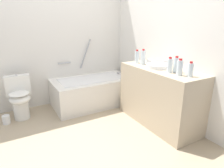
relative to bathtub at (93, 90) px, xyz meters
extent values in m
plane|color=tan|center=(-0.65, -0.92, -0.27)|extent=(3.96, 3.96, 0.00)
cube|color=silver|center=(-0.65, 0.45, 1.01)|extent=(3.36, 0.10, 2.56)
cube|color=silver|center=(0.88, -0.92, 1.01)|extent=(0.10, 3.03, 2.56)
cube|color=silver|center=(0.00, 0.00, -0.02)|extent=(1.46, 0.80, 0.49)
cube|color=white|center=(0.00, 0.00, 0.19)|extent=(1.20, 0.57, 0.09)
cylinder|color=#A0A0A5|center=(0.57, 0.00, 0.27)|extent=(0.09, 0.03, 0.03)
cylinder|color=#A0A0A5|center=(0.02, 0.37, 0.63)|extent=(0.25, 0.03, 0.55)
cylinder|color=#A0A0A5|center=(-0.40, 0.37, 0.49)|extent=(0.23, 0.03, 0.03)
cylinder|color=white|center=(-1.25, 0.02, -0.09)|extent=(0.24, 0.24, 0.35)
ellipsoid|color=white|center=(-1.25, -0.02, 0.08)|extent=(0.33, 0.36, 0.15)
ellipsoid|color=white|center=(-1.25, -0.02, 0.17)|extent=(0.31, 0.34, 0.02)
cube|color=white|center=(-1.24, 0.19, 0.25)|extent=(0.38, 0.17, 0.32)
cylinder|color=#A8A8AD|center=(-1.24, 0.19, 0.41)|extent=(0.03, 0.03, 0.01)
cube|color=tan|center=(0.56, -1.15, 0.16)|extent=(0.53, 1.30, 0.85)
cylinder|color=white|center=(0.54, -1.09, 0.61)|extent=(0.33, 0.33, 0.05)
cylinder|color=#BBBBC0|center=(0.74, -1.09, 0.63)|extent=(0.02, 0.02, 0.08)
cylinder|color=#BBBBC0|center=(0.69, -1.09, 0.67)|extent=(0.11, 0.02, 0.02)
cylinder|color=#BBBBC0|center=(0.74, -1.15, 0.61)|extent=(0.03, 0.03, 0.04)
cylinder|color=#BBBBC0|center=(0.74, -1.03, 0.61)|extent=(0.03, 0.03, 0.04)
cylinder|color=silver|center=(0.57, -1.41, 0.68)|extent=(0.07, 0.07, 0.19)
cylinder|color=red|center=(0.57, -1.41, 0.79)|extent=(0.04, 0.04, 0.02)
cylinder|color=silver|center=(0.49, -1.55, 0.68)|extent=(0.07, 0.07, 0.19)
cylinder|color=red|center=(0.49, -1.55, 0.79)|extent=(0.04, 0.04, 0.02)
cylinder|color=silver|center=(0.48, -1.38, 0.68)|extent=(0.07, 0.07, 0.18)
cylinder|color=red|center=(0.48, -1.38, 0.78)|extent=(0.04, 0.04, 0.02)
cylinder|color=silver|center=(0.55, -1.65, 0.67)|extent=(0.07, 0.07, 0.16)
cylinder|color=red|center=(0.55, -1.65, 0.76)|extent=(0.04, 0.04, 0.02)
cylinder|color=silver|center=(0.48, -0.67, 0.68)|extent=(0.07, 0.07, 0.19)
cylinder|color=red|center=(0.48, -0.67, 0.79)|extent=(0.04, 0.04, 0.02)
cylinder|color=silver|center=(0.50, -0.81, 0.70)|extent=(0.07, 0.07, 0.22)
cylinder|color=red|center=(0.50, -0.81, 0.82)|extent=(0.04, 0.04, 0.02)
cylinder|color=white|center=(0.56, -0.88, 0.63)|extent=(0.07, 0.07, 0.09)
cylinder|color=white|center=(0.57, -1.31, 0.64)|extent=(0.07, 0.07, 0.10)
cylinder|color=white|center=(-1.48, -0.05, -0.20)|extent=(0.11, 0.11, 0.13)
camera|label=1|loc=(-1.39, -3.16, 1.22)|focal=31.24mm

